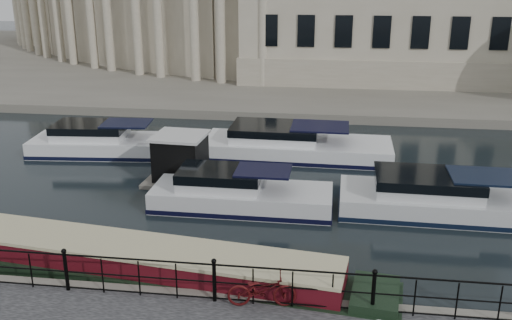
{
  "coord_description": "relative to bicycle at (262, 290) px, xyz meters",
  "views": [
    {
      "loc": [
        2.77,
        -14.79,
        8.72
      ],
      "look_at": [
        0.5,
        2.0,
        3.0
      ],
      "focal_mm": 40.0,
      "sensor_mm": 36.0,
      "label": 1
    }
  ],
  "objects": [
    {
      "name": "ground_plane",
      "position": [
        -1.23,
        2.3,
        -1.01
      ],
      "size": [
        160.0,
        160.0,
        0.0
      ],
      "primitive_type": "plane",
      "color": "black",
      "rests_on": "ground"
    },
    {
      "name": "cabin_cruisers",
      "position": [
        -0.91,
        10.95,
        -0.64
      ],
      "size": [
        23.56,
        9.51,
        1.99
      ],
      "color": "silver",
      "rests_on": "ground_plane"
    },
    {
      "name": "harbour_hut",
      "position": [
        -4.71,
        9.8,
        -0.06
      ],
      "size": [
        3.06,
        2.61,
        2.18
      ],
      "rotation": [
        0.0,
        0.0,
        -0.07
      ],
      "color": "#6B665B",
      "rests_on": "ground_plane"
    },
    {
      "name": "far_bank",
      "position": [
        -1.23,
        41.3,
        -0.74
      ],
      "size": [
        120.0,
        42.0,
        0.55
      ],
      "primitive_type": "cube",
      "color": "#6B665B",
      "rests_on": "ground_plane"
    },
    {
      "name": "bicycle",
      "position": [
        0.0,
        0.0,
        0.0
      ],
      "size": [
        1.82,
        0.84,
        0.92
      ],
      "primitive_type": "imported",
      "rotation": [
        0.0,
        0.0,
        1.71
      ],
      "color": "#470C0E",
      "rests_on": "near_quay"
    },
    {
      "name": "narrowboat",
      "position": [
        -3.87,
        1.6,
        -0.65
      ],
      "size": [
        15.15,
        3.91,
        1.55
      ],
      "rotation": [
        0.0,
        0.0,
        -0.13
      ],
      "color": "black",
      "rests_on": "ground_plane"
    },
    {
      "name": "railing",
      "position": [
        -1.23,
        0.05,
        0.19
      ],
      "size": [
        24.14,
        0.14,
        1.22
      ],
      "color": "black",
      "rests_on": "near_quay"
    }
  ]
}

